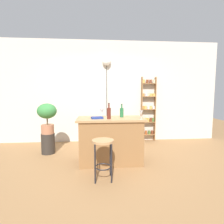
# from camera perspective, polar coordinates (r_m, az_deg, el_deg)

# --- Properties ---
(ground) EXTENTS (12.00, 12.00, 0.00)m
(ground) POSITION_cam_1_polar(r_m,az_deg,el_deg) (3.49, -0.05, -17.18)
(ground) COLOR olive
(back_wall) EXTENTS (6.40, 0.10, 2.80)m
(back_wall) POSITION_cam_1_polar(r_m,az_deg,el_deg) (5.15, -1.90, 6.37)
(back_wall) COLOR beige
(back_wall) RESTS_ON ground
(kitchen_counter) EXTENTS (1.29, 0.68, 0.89)m
(kitchen_counter) POSITION_cam_1_polar(r_m,az_deg,el_deg) (3.62, -0.45, -8.77)
(kitchen_counter) COLOR olive
(kitchen_counter) RESTS_ON ground
(bar_stool) EXTENTS (0.35, 0.35, 0.64)m
(bar_stool) POSITION_cam_1_polar(r_m,az_deg,el_deg) (2.91, -2.85, -11.83)
(bar_stool) COLOR black
(bar_stool) RESTS_ON ground
(spice_shelf) EXTENTS (0.41, 0.14, 1.81)m
(spice_shelf) POSITION_cam_1_polar(r_m,az_deg,el_deg) (5.23, 11.33, 1.00)
(spice_shelf) COLOR olive
(spice_shelf) RESTS_ON ground
(plant_stool) EXTENTS (0.30, 0.30, 0.46)m
(plant_stool) POSITION_cam_1_polar(r_m,az_deg,el_deg) (4.42, -19.45, -9.30)
(plant_stool) COLOR #2D2823
(plant_stool) RESTS_ON ground
(potted_plant) EXTENTS (0.43, 0.38, 0.68)m
(potted_plant) POSITION_cam_1_polar(r_m,az_deg,el_deg) (4.30, -19.76, -0.91)
(potted_plant) COLOR #A86B4C
(potted_plant) RESTS_ON plant_stool
(bottle_spirits_clear) EXTENTS (0.07, 0.07, 0.30)m
(bottle_spirits_clear) POSITION_cam_1_polar(r_m,az_deg,el_deg) (3.37, -0.99, -0.31)
(bottle_spirits_clear) COLOR #5B2319
(bottle_spirits_clear) RESTS_ON kitchen_counter
(bottle_soda_blue) EXTENTS (0.07, 0.07, 0.27)m
(bottle_soda_blue) POSITION_cam_1_polar(r_m,az_deg,el_deg) (3.62, 3.06, -0.07)
(bottle_soda_blue) COLOR #236638
(bottle_soda_blue) RESTS_ON kitchen_counter
(wine_glass_left) EXTENTS (0.07, 0.07, 0.16)m
(wine_glass_left) POSITION_cam_1_polar(r_m,az_deg,el_deg) (3.62, -3.24, 0.19)
(wine_glass_left) COLOR silver
(wine_glass_left) RESTS_ON kitchen_counter
(wine_glass_center) EXTENTS (0.07, 0.07, 0.16)m
(wine_glass_center) POSITION_cam_1_polar(r_m,az_deg,el_deg) (3.38, 9.18, -0.30)
(wine_glass_center) COLOR silver
(wine_glass_center) RESTS_ON kitchen_counter
(cookbook) EXTENTS (0.24, 0.20, 0.03)m
(cookbook) POSITION_cam_1_polar(r_m,az_deg,el_deg) (3.44, -4.72, -1.80)
(cookbook) COLOR navy
(cookbook) RESTS_ON kitchen_counter
(pendant_globe_light) EXTENTS (0.24, 0.24, 2.34)m
(pendant_globe_light) POSITION_cam_1_polar(r_m,az_deg,el_deg) (5.10, -1.72, 15.37)
(pendant_globe_light) COLOR black
(pendant_globe_light) RESTS_ON ground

